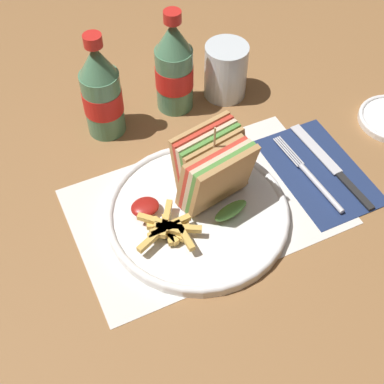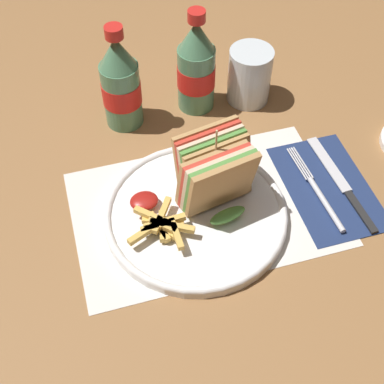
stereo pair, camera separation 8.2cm
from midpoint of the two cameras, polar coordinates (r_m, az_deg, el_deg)
name	(u,v)px [view 1 (the left image)]	position (r m, az deg, el deg)	size (l,w,h in m)	color
ground_plane	(214,221)	(0.84, -0.40, -3.31)	(4.00, 4.00, 0.00)	olive
placemat	(205,207)	(0.85, -1.38, -1.76)	(0.42, 0.27, 0.00)	silver
plate_main	(197,213)	(0.83, -2.23, -2.43)	(0.29, 0.29, 0.02)	white
club_sandwich	(214,171)	(0.81, -0.58, 2.07)	(0.12, 0.12, 0.15)	tan
fries_pile	(168,228)	(0.79, -5.57, -4.08)	(0.10, 0.10, 0.02)	gold
ketchup_blob	(145,207)	(0.83, -7.87, -1.77)	(0.04, 0.04, 0.02)	maroon
napkin	(319,171)	(0.92, 10.89, 2.09)	(0.13, 0.22, 0.00)	navy
fork	(314,180)	(0.89, 10.35, 1.11)	(0.02, 0.19, 0.01)	silver
knife	(332,166)	(0.92, 12.24, 2.59)	(0.03, 0.21, 0.00)	black
coke_bottle_near	(101,92)	(0.93, -12.17, 10.22)	(0.07, 0.07, 0.20)	#4C7F5B
coke_bottle_far	(174,68)	(0.97, -4.42, 12.90)	(0.07, 0.07, 0.20)	#4C7F5B
glass_near	(226,71)	(1.01, 1.25, 12.67)	(0.08, 0.08, 0.11)	silver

